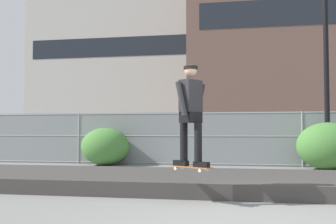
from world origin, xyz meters
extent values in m
plane|color=slate|center=(0.00, 0.00, 0.00)|extent=(120.00, 120.00, 0.00)
cube|color=#3D3A38|center=(0.00, 3.09, 0.15)|extent=(15.14, 2.90, 0.29)
cube|color=#9E5B33|center=(-0.92, 1.28, 0.62)|extent=(0.78, 0.59, 0.02)
cylinder|color=silver|center=(-0.65, 1.22, 0.58)|extent=(0.06, 0.05, 0.05)
cylinder|color=silver|center=(-0.75, 1.06, 0.58)|extent=(0.06, 0.05, 0.05)
cylinder|color=silver|center=(-1.09, 1.49, 0.58)|extent=(0.06, 0.05, 0.05)
cylinder|color=silver|center=(-1.19, 1.34, 0.58)|extent=(0.06, 0.05, 0.05)
cube|color=#99999E|center=(-0.70, 1.14, 0.60)|extent=(0.12, 0.15, 0.01)
cube|color=#99999E|center=(-1.14, 1.42, 0.60)|extent=(0.12, 0.15, 0.01)
cube|color=black|center=(-0.73, 1.16, 0.67)|extent=(0.29, 0.23, 0.09)
cube|color=black|center=(-1.10, 1.39, 0.67)|extent=(0.29, 0.23, 0.09)
cylinder|color=black|center=(-0.79, 1.20, 1.03)|extent=(0.13, 0.13, 0.64)
cylinder|color=black|center=(-1.05, 1.36, 1.03)|extent=(0.13, 0.13, 0.64)
cube|color=black|center=(-0.92, 1.28, 1.44)|extent=(0.38, 0.42, 0.18)
cube|color=#262628|center=(-0.92, 1.28, 1.80)|extent=(0.39, 0.44, 0.54)
cylinder|color=#262628|center=(-0.79, 1.49, 1.74)|extent=(0.24, 0.20, 0.58)
cylinder|color=#262628|center=(-1.05, 1.07, 1.74)|extent=(0.24, 0.20, 0.58)
sphere|color=tan|center=(-0.92, 1.28, 2.23)|extent=(0.21, 0.21, 0.21)
cylinder|color=black|center=(-0.92, 1.28, 2.29)|extent=(0.24, 0.24, 0.05)
cylinder|color=gray|center=(-5.89, 8.37, 0.93)|extent=(0.06, 0.06, 1.85)
cylinder|color=gray|center=(-1.96, 8.37, 0.93)|extent=(0.06, 0.06, 1.85)
cylinder|color=gray|center=(1.96, 8.37, 0.93)|extent=(0.06, 0.06, 1.85)
cylinder|color=gray|center=(0.00, 8.37, 1.81)|extent=(19.65, 0.04, 0.04)
cylinder|color=gray|center=(0.00, 8.37, 1.02)|extent=(19.65, 0.04, 0.04)
cylinder|color=gray|center=(0.00, 8.37, 0.06)|extent=(19.65, 0.04, 0.04)
cube|color=gray|center=(0.00, 8.37, 0.93)|extent=(19.65, 0.01, 1.85)
cylinder|color=black|center=(2.63, 7.76, 3.01)|extent=(0.16, 0.16, 6.01)
cube|color=black|center=(-5.02, 11.19, 0.67)|extent=(4.44, 1.89, 0.70)
cube|color=#23282D|center=(-5.22, 11.19, 1.34)|extent=(2.23, 1.65, 0.64)
cylinder|color=black|center=(-3.67, 12.07, 0.32)|extent=(0.64, 0.25, 0.64)
cylinder|color=black|center=(-3.64, 10.37, 0.32)|extent=(0.64, 0.25, 0.64)
cylinder|color=black|center=(-6.40, 12.02, 0.32)|extent=(0.64, 0.25, 0.64)
cylinder|color=black|center=(-6.36, 10.31, 0.32)|extent=(0.64, 0.25, 0.64)
cube|color=#474C54|center=(1.27, 11.29, 0.67)|extent=(4.45, 1.93, 0.70)
cube|color=#23282D|center=(1.07, 11.29, 1.34)|extent=(2.25, 1.66, 0.64)
cylinder|color=black|center=(2.66, 12.10, 0.32)|extent=(0.65, 0.26, 0.64)
cylinder|color=black|center=(2.61, 10.39, 0.32)|extent=(0.65, 0.26, 0.64)
cylinder|color=black|center=(-0.07, 12.18, 0.32)|extent=(0.65, 0.26, 0.64)
cylinder|color=black|center=(-0.12, 10.47, 0.32)|extent=(0.65, 0.26, 0.64)
cube|color=#B2AFA8|center=(-13.14, 49.44, 9.58)|extent=(30.27, 13.04, 19.16)
cube|color=#1E232B|center=(-13.14, 42.90, 11.88)|extent=(27.84, 0.04, 2.50)
ellipsoid|color=#477F38|center=(-4.72, 7.88, 0.65)|extent=(1.69, 1.38, 1.31)
ellipsoid|color=#477F38|center=(2.60, 7.61, 0.73)|extent=(1.90, 1.55, 1.47)
camera|label=1|loc=(-0.13, -5.31, 1.24)|focal=42.18mm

